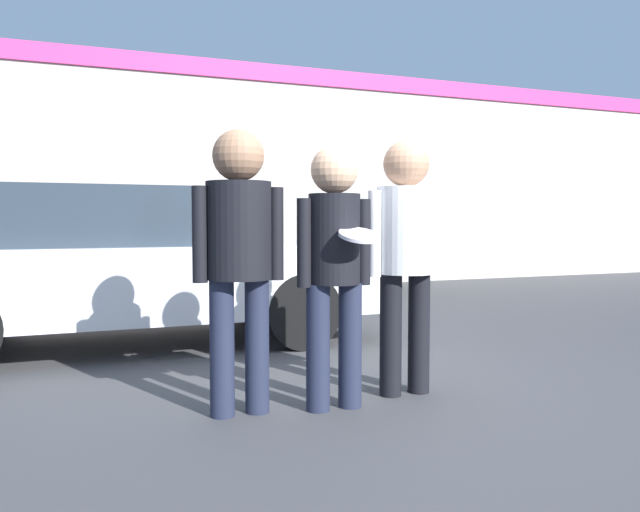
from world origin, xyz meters
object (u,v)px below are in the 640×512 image
at_px(person_middle_with_frisbee, 335,255).
at_px(shrub, 370,248).
at_px(person_right, 406,242).
at_px(parked_car_near, 132,265).
at_px(person_left, 239,243).

distance_m(person_middle_with_frisbee, shrub, 7.07).
bearing_deg(shrub, person_middle_with_frisbee, -117.95).
distance_m(person_right, parked_car_near, 2.98).
relative_size(person_right, shrub, 1.23).
xyz_separation_m(person_middle_with_frisbee, parked_car_near, (-1.00, 2.64, -0.21)).
bearing_deg(person_middle_with_frisbee, parked_car_near, 110.67).
height_order(person_middle_with_frisbee, parked_car_near, person_middle_with_frisbee).
bearing_deg(person_right, person_middle_with_frisbee, -166.78).
height_order(parked_car_near, shrub, parked_car_near).
relative_size(person_left, shrub, 1.23).
height_order(person_left, person_middle_with_frisbee, person_left).
distance_m(person_right, shrub, 6.69).
height_order(person_middle_with_frisbee, shrub, person_middle_with_frisbee).
distance_m(person_middle_with_frisbee, person_right, 0.60).
height_order(person_left, parked_car_near, person_left).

